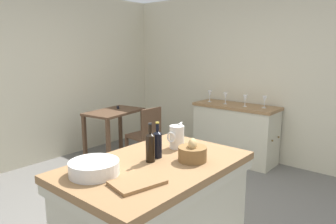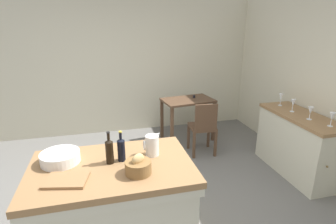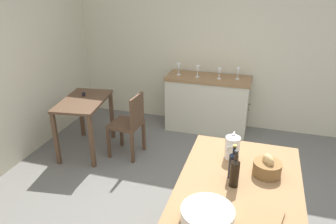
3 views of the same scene
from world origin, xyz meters
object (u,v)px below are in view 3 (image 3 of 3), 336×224
wash_bowl (207,215)px  bread_basket (267,167)px  writing_desk (84,109)px  wooden_chair (129,123)px  cutting_board (262,222)px  wine_glass_middle (198,69)px  wine_glass_far_left (238,71)px  wine_glass_left (219,71)px  wine_glass_right (179,67)px  wine_bottle_dark (233,164)px  pitcher (232,147)px  side_cabinet (207,104)px  wine_bottle_amber (235,172)px

wash_bowl → bread_basket: bread_basket is taller
writing_desk → wooden_chair: bearing=-85.1°
wash_bowl → cutting_board: 0.36m
cutting_board → wine_glass_middle: bearing=19.7°
wine_glass_far_left → wine_glass_middle: size_ratio=0.99×
wine_glass_left → wine_glass_right: 0.64m
cutting_board → wine_bottle_dark: wine_bottle_dark is taller
pitcher → wine_glass_left: bearing=11.3°
bread_basket → side_cabinet: bearing=20.6°
wash_bowl → wine_glass_far_left: 3.11m
writing_desk → cutting_board: size_ratio=2.91×
side_cabinet → wine_glass_left: bearing=-103.0°
writing_desk → wine_bottle_dark: (-1.37, -2.16, 0.34)m
wine_bottle_amber → wine_glass_middle: size_ratio=1.73×
bread_basket → pitcher: bearing=59.4°
wine_bottle_dark → wine_bottle_amber: bearing=-168.2°
bread_basket → cutting_board: (-0.59, 0.02, -0.05)m
side_cabinet → wine_bottle_dark: bearing=-165.7°
wine_glass_middle → wine_glass_right: bearing=85.9°
wine_bottle_dark → wine_glass_left: wine_bottle_dark is taller
cutting_board → wine_glass_far_left: size_ratio=1.87×
wooden_chair → wine_glass_far_left: bearing=-48.9°
wash_bowl → wine_bottle_dark: size_ratio=1.19×
bread_basket → cutting_board: 0.59m
bread_basket → wine_glass_middle: (2.37, 1.07, 0.07)m
pitcher → wine_glass_far_left: pitcher is taller
writing_desk → wash_bowl: size_ratio=2.75×
side_cabinet → writing_desk: (-1.16, 1.52, 0.20)m
wine_glass_far_left → wine_bottle_amber: bearing=-175.1°
side_cabinet → wine_glass_far_left: bearing=-85.5°
wooden_chair → writing_desk: bearing=94.9°
bread_basket → wine_glass_right: bearing=30.0°
pitcher → bread_basket: 0.35m
pitcher → wine_bottle_amber: size_ratio=0.79×
cutting_board → wine_bottle_dark: size_ratio=1.12×
pitcher → wine_glass_far_left: (2.26, 0.17, 0.03)m
wine_glass_far_left → bread_basket: bearing=-169.1°
bread_basket → cutting_board: bearing=178.2°
wine_bottle_amber → wine_glass_left: bearing=10.9°
side_cabinet → wash_bowl: size_ratio=3.73×
wooden_chair → wash_bowl: (-1.97, -1.41, 0.43)m
cutting_board → wine_glass_left: (2.95, 0.72, 0.12)m
wine_glass_middle → side_cabinet: bearing=-76.7°
wine_bottle_amber → wine_glass_middle: bearing=17.8°
wine_glass_right → wine_glass_left: bearing=-91.8°
wine_glass_left → wine_bottle_dark: bearing=-169.1°
wine_bottle_dark → wine_glass_left: size_ratio=1.71×
wine_bottle_dark → wine_glass_left: (2.48, 0.48, 0.01)m
side_cabinet → bread_basket: bread_basket is taller
wine_bottle_dark → wine_glass_far_left: size_ratio=1.66×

